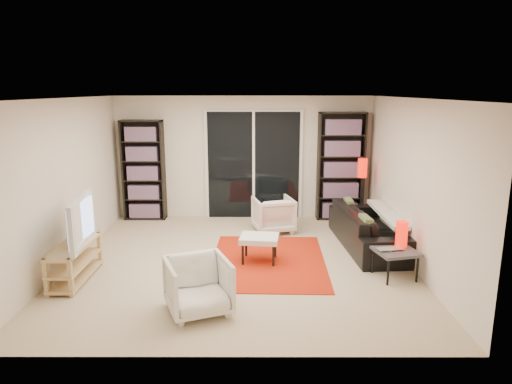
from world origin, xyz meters
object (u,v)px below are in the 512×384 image
(side_table, at_px, (395,252))
(ottoman, at_px, (259,239))
(tv_stand, at_px, (75,261))
(bookshelf_left, at_px, (144,170))
(sofa, at_px, (369,228))
(floor_lamp, at_px, (362,176))
(armchair_back, at_px, (273,214))
(bookshelf_right, at_px, (341,167))
(armchair_front, at_px, (198,286))

(side_table, bearing_deg, ottoman, 162.28)
(tv_stand, bearing_deg, bookshelf_left, 85.55)
(bookshelf_left, distance_m, ottoman, 3.30)
(bookshelf_left, xyz_separation_m, side_table, (4.09, -2.92, -0.62))
(sofa, relative_size, floor_lamp, 1.69)
(armchair_back, relative_size, floor_lamp, 0.54)
(floor_lamp, bearing_deg, bookshelf_left, 173.31)
(armchair_back, relative_size, side_table, 1.08)
(bookshelf_right, relative_size, armchair_front, 2.97)
(ottoman, bearing_deg, bookshelf_left, 133.97)
(tv_stand, distance_m, armchair_back, 3.50)
(armchair_front, bearing_deg, side_table, -0.37)
(sofa, xyz_separation_m, ottoman, (-1.79, -0.68, 0.03))
(tv_stand, relative_size, armchair_back, 1.65)
(bookshelf_right, distance_m, ottoman, 2.91)
(sofa, xyz_separation_m, side_table, (0.05, -1.27, 0.04))
(armchair_back, height_order, floor_lamp, floor_lamp)
(ottoman, bearing_deg, bookshelf_right, 55.55)
(tv_stand, bearing_deg, sofa, 17.52)
(tv_stand, height_order, armchair_back, armchair_back)
(bookshelf_right, xyz_separation_m, tv_stand, (-4.08, -3.00, -0.79))
(bookshelf_left, xyz_separation_m, sofa, (4.04, -1.65, -0.66))
(armchair_front, relative_size, ottoman, 1.16)
(tv_stand, distance_m, ottoman, 2.57)
(tv_stand, relative_size, side_table, 1.78)
(side_table, bearing_deg, armchair_back, 127.10)
(bookshelf_left, height_order, sofa, bookshelf_left)
(armchair_front, height_order, ottoman, armchair_front)
(armchair_back, height_order, armchair_front, armchair_front)
(bookshelf_right, distance_m, armchair_front, 4.60)
(bookshelf_right, height_order, tv_stand, bookshelf_right)
(bookshelf_left, bearing_deg, floor_lamp, -6.69)
(sofa, bearing_deg, bookshelf_right, 2.86)
(sofa, relative_size, armchair_back, 3.12)
(bookshelf_left, bearing_deg, armchair_front, -68.52)
(bookshelf_left, relative_size, floor_lamp, 1.52)
(sofa, height_order, armchair_front, armchair_front)
(tv_stand, distance_m, floor_lamp, 5.11)
(armchair_front, height_order, floor_lamp, floor_lamp)
(armchair_back, bearing_deg, tv_stand, 24.70)
(armchair_back, distance_m, ottoman, 1.52)
(armchair_front, bearing_deg, floor_lamp, 30.97)
(armchair_back, bearing_deg, bookshelf_left, -31.96)
(side_table, xyz_separation_m, floor_lamp, (0.07, 2.43, 0.60))
(armchair_back, relative_size, ottoman, 1.14)
(armchair_front, height_order, side_table, armchair_front)
(bookshelf_right, height_order, side_table, bookshelf_right)
(floor_lamp, bearing_deg, armchair_back, -168.14)
(armchair_front, distance_m, ottoman, 1.73)
(tv_stand, bearing_deg, floor_lamp, 29.80)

